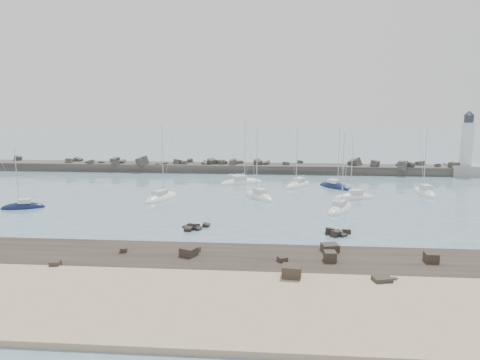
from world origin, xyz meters
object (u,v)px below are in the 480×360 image
at_px(sailboat_6, 335,187).
at_px(sailboat_7, 354,198).
at_px(sailboat_4, 298,186).
at_px(sailboat_2, 241,183).
at_px(sailboat_8, 425,193).
at_px(sailboat_3, 259,197).
at_px(lighthouse, 465,161).
at_px(sailboat_0, 23,207).
at_px(sailboat_5, 340,210).
at_px(sailboat_1, 161,198).

height_order(sailboat_6, sailboat_7, sailboat_6).
distance_m(sailboat_4, sailboat_6, 6.91).
bearing_deg(sailboat_2, sailboat_8, -12.84).
bearing_deg(sailboat_6, sailboat_8, -17.79).
bearing_deg(sailboat_7, sailboat_3, -177.42).
distance_m(lighthouse, sailboat_0, 87.85).
bearing_deg(sailboat_3, sailboat_5, -32.55).
xyz_separation_m(sailboat_4, sailboat_8, (21.71, -5.56, 0.01)).
xyz_separation_m(sailboat_1, sailboat_2, (12.08, 15.26, 0.00)).
bearing_deg(sailboat_8, sailboat_2, 167.16).
distance_m(sailboat_1, sailboat_7, 31.97).
height_order(sailboat_0, sailboat_3, sailboat_3).
relative_size(lighthouse, sailboat_6, 1.21).
bearing_deg(sailboat_1, sailboat_7, 5.20).
distance_m(lighthouse, sailboat_1, 66.93).
bearing_deg(sailboat_4, sailboat_8, -14.37).
relative_size(sailboat_2, sailboat_3, 1.12).
xyz_separation_m(sailboat_3, sailboat_8, (28.66, 5.63, 0.01)).
bearing_deg(sailboat_2, sailboat_6, -8.56).
bearing_deg(sailboat_5, sailboat_2, 128.01).
bearing_deg(sailboat_3, sailboat_0, -163.53).
height_order(sailboat_2, sailboat_5, sailboat_2).
height_order(sailboat_4, sailboat_8, sailboat_8).
height_order(sailboat_0, sailboat_1, sailboat_1).
distance_m(sailboat_0, sailboat_5, 47.84).
distance_m(sailboat_1, sailboat_3, 16.22).
bearing_deg(sailboat_1, sailboat_0, -156.79).
xyz_separation_m(sailboat_2, sailboat_7, (19.76, -12.36, 0.00)).
height_order(lighthouse, sailboat_0, lighthouse).
bearing_deg(sailboat_1, sailboat_6, 22.83).
relative_size(sailboat_0, sailboat_6, 0.84).
xyz_separation_m(sailboat_1, sailboat_7, (31.84, 2.90, 0.00)).
xyz_separation_m(sailboat_0, sailboat_3, (35.34, 10.45, 0.01)).
distance_m(sailboat_1, sailboat_2, 19.46).
bearing_deg(sailboat_0, sailboat_6, 22.98).
bearing_deg(sailboat_0, sailboat_8, 14.10).
xyz_separation_m(sailboat_5, sailboat_6, (1.38, 18.33, -0.01)).
relative_size(lighthouse, sailboat_7, 1.29).
relative_size(sailboat_7, sailboat_8, 0.90).
bearing_deg(sailboat_7, sailboat_4, 130.07).
bearing_deg(sailboat_1, sailboat_8, 9.91).
bearing_deg(sailboat_3, sailboat_2, 106.96).
bearing_deg(lighthouse, sailboat_2, -162.73).
relative_size(lighthouse, sailboat_4, 1.19).
xyz_separation_m(sailboat_1, sailboat_6, (29.88, 12.58, -0.00)).
bearing_deg(sailboat_7, sailboat_2, 147.96).
relative_size(sailboat_1, sailboat_7, 1.16).
relative_size(sailboat_1, sailboat_5, 1.05).
bearing_deg(sailboat_2, sailboat_4, -9.74).
distance_m(lighthouse, sailboat_5, 47.61).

